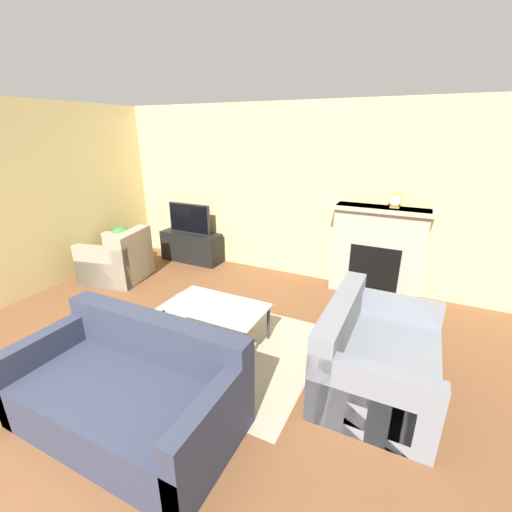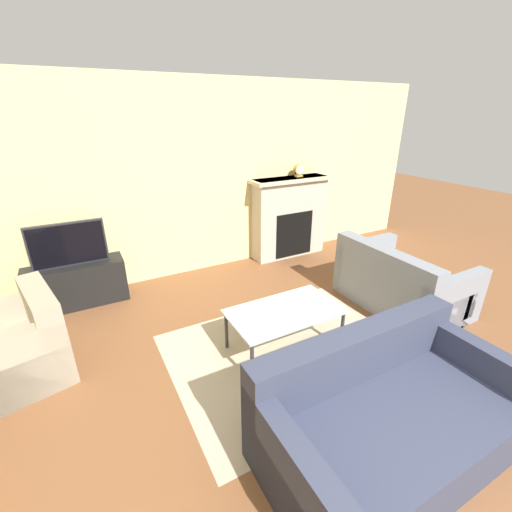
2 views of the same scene
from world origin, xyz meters
TOP-DOWN VIEW (x-y plane):
  - ground_plane at (0.00, 0.00)m, footprint 20.00×20.00m
  - wall_back at (0.00, 4.46)m, footprint 8.55×0.06m
  - wall_left at (-2.80, 2.22)m, footprint 0.06×7.43m
  - area_rug at (0.29, 2.10)m, footprint 2.32×1.84m
  - fireplace at (1.70, 4.27)m, footprint 1.36×0.39m
  - tv_stand at (-1.51, 4.16)m, footprint 1.13×0.38m
  - tv at (-1.51, 4.16)m, footprint 0.84×0.06m
  - couch_sectional at (0.28, 0.89)m, footprint 1.84×0.97m
  - couch_loveseat at (2.01, 2.23)m, footprint 0.99×1.43m
  - armchair_by_window at (-2.08, 2.98)m, footprint 1.03×1.01m
  - coffee_table at (0.29, 2.20)m, footprint 1.12×0.64m
  - potted_plant at (-2.40, 3.39)m, footprint 0.39×0.39m
  - mantel_clock at (1.85, 4.27)m, footprint 0.17×0.07m

SIDE VIEW (x-z plane):
  - ground_plane at x=0.00m, z-range 0.00..0.00m
  - area_rug at x=0.29m, z-range 0.00..0.00m
  - tv_stand at x=-1.51m, z-range 0.00..0.55m
  - couch_sectional at x=0.28m, z-range -0.12..0.70m
  - couch_loveseat at x=2.01m, z-range -0.12..0.70m
  - armchair_by_window at x=-2.08m, z-range -0.11..0.71m
  - coffee_table at x=0.29m, z-range 0.18..0.62m
  - potted_plant at x=-2.40m, z-range 0.09..0.82m
  - fireplace at x=1.70m, z-range 0.03..1.33m
  - tv at x=-1.51m, z-range 0.55..1.08m
  - wall_back at x=0.00m, z-range 0.00..2.70m
  - wall_left at x=-2.80m, z-range 0.00..2.70m
  - mantel_clock at x=1.85m, z-range 1.30..1.50m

